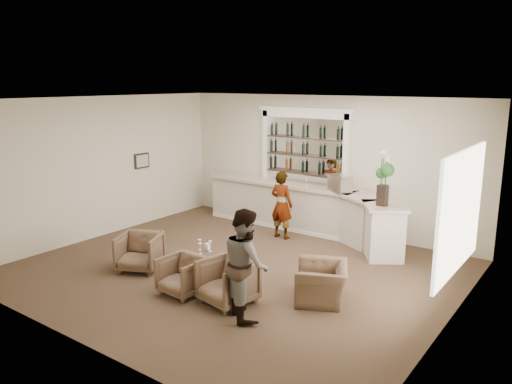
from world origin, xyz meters
TOP-DOWN VIEW (x-y plane):
  - ground at (0.00, 0.00)m, footprint 8.00×8.00m
  - room_shell at (0.16, 0.71)m, footprint 8.04×7.02m
  - bar_counter at (-0.16, 3.00)m, footprint 5.72×1.80m
  - back_bar_alcove at (-0.50, 3.41)m, footprint 2.64×0.25m
  - cocktail_table at (-0.27, -0.63)m, footprint 0.66×0.66m
  - sommelier at (-0.41, 2.27)m, footprint 0.60×0.40m
  - guest at (1.34, -1.45)m, footprint 1.08×1.04m
  - armchair_left at (-1.55, -1.08)m, footprint 1.05×1.06m
  - armchair_center at (-0.06, -1.41)m, footprint 0.74×0.76m
  - armchair_right at (0.81, -1.25)m, footprint 0.94×0.96m
  - armchair_far at (2.02, -0.23)m, footprint 1.19×1.24m
  - espresso_machine at (0.75, 2.93)m, footprint 0.56×0.51m
  - flower_vase at (2.02, 2.30)m, footprint 0.30×0.30m
  - wine_glass_bar_left at (-0.21, 3.04)m, footprint 0.07×0.07m
  - wine_glass_bar_right at (0.62, 2.96)m, footprint 0.07×0.07m
  - wine_glass_tbl_a at (-0.39, -0.60)m, footprint 0.07×0.07m
  - wine_glass_tbl_b at (-0.17, -0.55)m, footprint 0.07×0.07m
  - wine_glass_tbl_c at (-0.23, -0.76)m, footprint 0.07×0.07m
  - napkin_holder at (-0.29, -0.49)m, footprint 0.08×0.08m

SIDE VIEW (x-z plane):
  - ground at x=0.00m, z-range 0.00..0.00m
  - cocktail_table at x=-0.27m, z-range 0.00..0.50m
  - armchair_far at x=2.02m, z-range 0.00..0.63m
  - armchair_center at x=-0.06m, z-range 0.00..0.67m
  - armchair_left at x=-1.55m, z-range 0.00..0.72m
  - armchair_right at x=0.81m, z-range 0.00..0.75m
  - napkin_holder at x=-0.29m, z-range 0.50..0.62m
  - bar_counter at x=-0.16m, z-range 0.00..1.14m
  - wine_glass_tbl_a at x=-0.39m, z-range 0.50..0.71m
  - wine_glass_tbl_b at x=-0.17m, z-range 0.50..0.71m
  - wine_glass_tbl_c at x=-0.23m, z-range 0.50..0.71m
  - sommelier at x=-0.41m, z-range 0.00..1.60m
  - guest at x=1.34m, z-range 0.00..1.75m
  - wine_glass_bar_left at x=-0.21m, z-range 1.14..1.35m
  - wine_glass_bar_right at x=0.62m, z-range 1.14..1.35m
  - espresso_machine at x=0.75m, z-range 1.14..1.54m
  - flower_vase at x=2.02m, z-range 1.21..2.35m
  - back_bar_alcove at x=-0.50m, z-range 0.53..3.53m
  - room_shell at x=0.16m, z-range 0.68..4.00m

